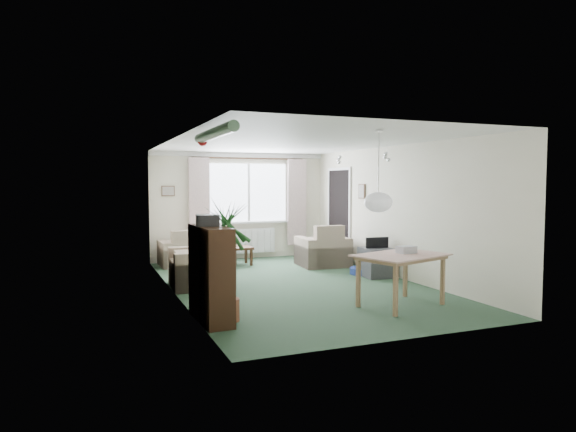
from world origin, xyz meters
name	(u,v)px	position (x,y,z in m)	size (l,w,h in m)	color
ground	(295,285)	(0.00, 0.00, 0.00)	(6.50, 6.50, 0.00)	#2B4933
window	(248,193)	(0.20, 3.23, 1.50)	(1.80, 0.03, 1.30)	white
curtain_rod	(249,158)	(0.20, 3.15, 2.27)	(2.60, 0.03, 0.03)	black
curtain_left	(199,204)	(-0.95, 3.13, 1.27)	(0.45, 0.08, 2.00)	beige
curtain_right	(297,202)	(1.35, 3.13, 1.27)	(0.45, 0.08, 2.00)	beige
radiator	(249,241)	(0.20, 3.19, 0.40)	(1.20, 0.10, 0.55)	white
doorway	(339,215)	(1.99, 2.20, 1.00)	(0.03, 0.95, 2.00)	black
pendant_lamp	(378,202)	(0.20, -2.30, 1.48)	(0.36, 0.36, 0.36)	white
tinsel_garland	(214,133)	(-1.92, -2.30, 2.28)	(1.60, 1.60, 0.12)	#196626
bauble_cluster_a	(339,157)	(1.30, 0.90, 2.22)	(0.20, 0.20, 0.20)	silver
bauble_cluster_b	(387,154)	(1.60, -0.30, 2.22)	(0.20, 0.20, 0.20)	silver
wall_picture_back	(168,191)	(-1.60, 3.23, 1.55)	(0.28, 0.03, 0.22)	brown
wall_picture_right	(362,191)	(1.98, 1.20, 1.55)	(0.03, 0.24, 0.30)	brown
sofa	(197,247)	(-1.10, 2.75, 0.38)	(1.51, 0.80, 0.76)	beige
armchair_corner	(323,245)	(1.31, 1.63, 0.43)	(0.97, 0.92, 0.87)	tan
armchair_left	(201,259)	(-1.50, 0.46, 0.46)	(1.02, 0.97, 0.91)	beige
coffee_table	(231,256)	(-0.45, 2.38, 0.19)	(0.85, 0.47, 0.38)	black
photo_frame	(231,243)	(-0.45, 2.41, 0.46)	(0.12, 0.02, 0.16)	brown
bookshelf	(211,274)	(-1.84, -1.72, 0.60)	(0.33, 0.98, 1.19)	black
hifi_box	(207,220)	(-1.86, -1.63, 1.26)	(0.28, 0.35, 0.14)	#36353A
houseplant	(227,261)	(-1.65, -1.78, 0.76)	(0.65, 0.65, 1.52)	#255F20
dining_table	(401,281)	(0.82, -1.92, 0.35)	(1.13, 0.76, 0.71)	tan
gift_box	(406,250)	(0.96, -1.84, 0.77)	(0.25, 0.18, 0.12)	silver
tv_cube	(377,262)	(1.70, 0.14, 0.26)	(0.53, 0.58, 0.53)	#3D3C42
pet_bed	(365,271)	(1.64, 0.46, 0.06)	(0.58, 0.58, 0.12)	navy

